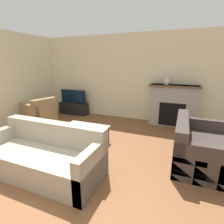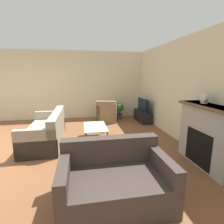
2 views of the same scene
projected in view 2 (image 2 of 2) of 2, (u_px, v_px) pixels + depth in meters
ground_plane at (12, 148)px, 4.28m from camera, size 20.00×20.00×0.00m
wall_back at (178, 90)px, 4.75m from camera, size 8.78×0.06×2.70m
wall_left at (91, 85)px, 7.19m from camera, size 0.06×7.28×2.70m
fireplace at (208, 135)px, 3.35m from camera, size 1.42×0.44×1.21m
tv_stand at (142, 116)px, 6.72m from camera, size 1.05×0.36×0.42m
tv at (143, 105)px, 6.63m from camera, size 0.99×0.06×0.46m
couch_sectional at (47, 132)px, 4.59m from camera, size 2.02×0.86×0.82m
couch_loveseat at (114, 181)px, 2.48m from camera, size 0.98×1.50×0.82m
armchair_by_window at (107, 113)px, 6.79m from camera, size 1.03×0.93×0.82m
coffee_table at (95, 127)px, 4.77m from camera, size 1.04×0.60×0.39m
potted_plant at (119, 109)px, 7.13m from camera, size 0.36×0.36×0.65m
mantel_clock at (204, 98)px, 3.42m from camera, size 0.17×0.07×0.20m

